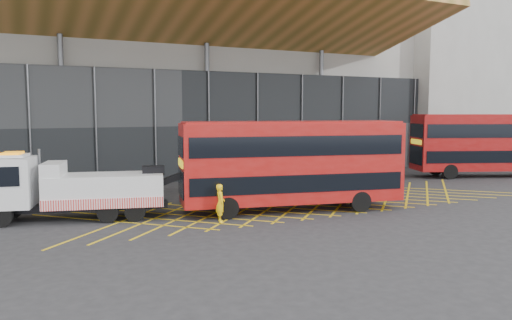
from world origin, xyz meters
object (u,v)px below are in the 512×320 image
worker (220,203)px  bus_second (491,142)px  recovery_truck (70,188)px  bus_towed (292,161)px

worker → bus_second: bearing=-65.8°
recovery_truck → worker: bearing=-14.6°
recovery_truck → worker: (6.17, -3.50, -0.65)m
recovery_truck → bus_towed: 10.84m
bus_second → bus_towed: bearing=-145.3°
recovery_truck → bus_second: 31.08m
recovery_truck → bus_towed: bus_towed is taller
bus_second → worker: (-24.84, -5.28, -1.80)m
bus_towed → worker: size_ratio=6.54×
bus_second → worker: bus_second is taller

